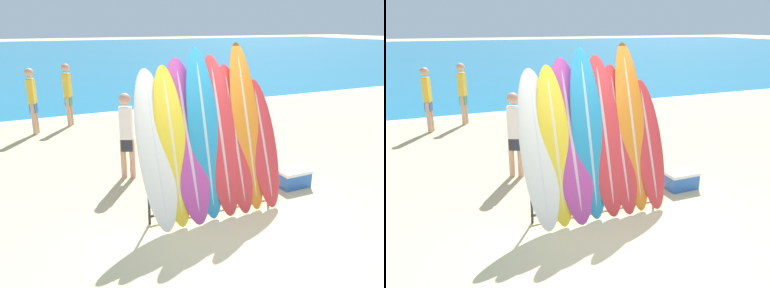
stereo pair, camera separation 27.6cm
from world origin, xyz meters
TOP-DOWN VIEW (x-y plane):
  - ground_plane at (0.00, 0.00)m, footprint 160.00×160.00m
  - ocean_water at (0.00, 37.29)m, footprint 120.00×60.00m
  - surfboard_rack at (0.01, 0.70)m, footprint 2.16×0.04m
  - surfboard_slot_0 at (-0.89, 0.78)m, footprint 0.54×0.94m
  - surfboard_slot_1 at (-0.64, 0.77)m, footprint 0.49×0.83m
  - surfboard_slot_2 at (-0.39, 0.81)m, footprint 0.59×1.00m
  - surfboard_slot_3 at (-0.11, 0.79)m, footprint 0.52×0.81m
  - surfboard_slot_4 at (0.16, 0.79)m, footprint 0.55×0.89m
  - surfboard_slot_5 at (0.42, 0.78)m, footprint 0.50×0.91m
  - surfboard_slot_6 at (0.65, 0.82)m, footprint 0.48×0.91m
  - surfboard_slot_7 at (0.91, 0.73)m, footprint 0.50×0.84m
  - person_near_water at (1.52, 4.18)m, footprint 0.27×0.28m
  - person_mid_beach at (-0.85, 2.56)m, footprint 0.28×0.24m
  - person_far_left at (-2.29, 6.56)m, footprint 0.24×0.29m
  - person_far_right at (-1.33, 7.08)m, footprint 0.26×0.30m
  - cooler_box at (1.76, 0.88)m, footprint 0.57×0.32m

SIDE VIEW (x-z plane):
  - ground_plane at x=0.00m, z-range 0.00..0.00m
  - ocean_water at x=0.00m, z-range 0.00..0.01m
  - cooler_box at x=1.76m, z-range 0.00..0.32m
  - surfboard_rack at x=0.01m, z-range 0.04..0.89m
  - person_near_water at x=1.52m, z-range 0.08..1.71m
  - person_mid_beach at x=-0.85m, z-range 0.08..1.72m
  - person_far_left at x=-2.29m, z-range 0.08..1.83m
  - person_far_right at x=-1.33m, z-range 0.08..1.86m
  - surfboard_slot_7 at x=0.91m, z-range 0.00..1.99m
  - surfboard_slot_0 at x=-0.89m, z-range 0.00..2.24m
  - surfboard_slot_5 at x=0.42m, z-range 0.00..2.24m
  - surfboard_slot_1 at x=-0.64m, z-range 0.00..2.28m
  - surfboard_slot_2 at x=-0.39m, z-range 0.00..2.37m
  - surfboard_slot_4 at x=0.16m, z-range 0.00..2.40m
  - surfboard_slot_3 at x=-0.11m, z-range 0.00..2.51m
  - surfboard_slot_6 at x=0.65m, z-range 0.00..2.57m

